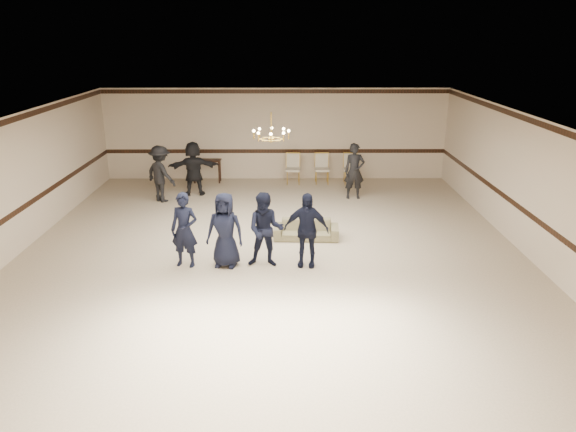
# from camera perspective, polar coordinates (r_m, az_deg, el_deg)

# --- Properties ---
(room) EXTENTS (12.01, 14.01, 3.21)m
(room) POSITION_cam_1_polar(r_m,az_deg,el_deg) (12.57, -1.82, 2.93)
(room) COLOR beige
(room) RESTS_ON ground
(chair_rail) EXTENTS (12.00, 0.02, 0.14)m
(chair_rail) POSITION_cam_1_polar(r_m,az_deg,el_deg) (19.49, -1.30, 6.79)
(chair_rail) COLOR black
(chair_rail) RESTS_ON wall_back
(crown_molding) EXTENTS (12.00, 0.02, 0.14)m
(crown_molding) POSITION_cam_1_polar(r_m,az_deg,el_deg) (19.18, -1.35, 12.89)
(crown_molding) COLOR black
(crown_molding) RESTS_ON wall_back
(chandelier) EXTENTS (0.94, 0.94, 0.89)m
(chandelier) POSITION_cam_1_polar(r_m,az_deg,el_deg) (13.27, -1.77, 9.41)
(chandelier) COLOR gold
(chandelier) RESTS_ON ceiling
(boy_a) EXTENTS (0.69, 0.52, 1.70)m
(boy_a) POSITION_cam_1_polar(r_m,az_deg,el_deg) (12.28, -10.78, -1.45)
(boy_a) COLOR black
(boy_a) RESTS_ON floor
(boy_b) EXTENTS (0.91, 0.68, 1.70)m
(boy_b) POSITION_cam_1_polar(r_m,az_deg,el_deg) (12.15, -6.60, -1.46)
(boy_b) COLOR black
(boy_b) RESTS_ON floor
(boy_c) EXTENTS (0.87, 0.70, 1.70)m
(boy_c) POSITION_cam_1_polar(r_m,az_deg,el_deg) (12.09, -2.35, -1.46)
(boy_c) COLOR black
(boy_c) RESTS_ON floor
(boy_d) EXTENTS (1.04, 0.55, 1.70)m
(boy_d) POSITION_cam_1_polar(r_m,az_deg,el_deg) (12.09, 1.92, -1.45)
(boy_d) COLOR black
(boy_d) RESTS_ON floor
(settee) EXTENTS (1.66, 0.72, 0.48)m
(settee) POSITION_cam_1_polar(r_m,az_deg,el_deg) (13.88, 1.91, -1.43)
(settee) COLOR #77744F
(settee) RESTS_ON floor
(adult_left) EXTENTS (1.30, 1.20, 1.75)m
(adult_left) POSITION_cam_1_polar(r_m,az_deg,el_deg) (17.25, -13.16, 4.31)
(adult_left) COLOR black
(adult_left) RESTS_ON floor
(adult_mid) EXTENTS (1.68, 0.75, 1.75)m
(adult_mid) POSITION_cam_1_polar(r_m,az_deg,el_deg) (17.74, -9.84, 4.92)
(adult_mid) COLOR black
(adult_mid) RESTS_ON floor
(adult_right) EXTENTS (0.66, 0.45, 1.75)m
(adult_right) POSITION_cam_1_polar(r_m,az_deg,el_deg) (17.25, 6.96, 4.67)
(adult_right) COLOR black
(adult_right) RESTS_ON floor
(banquet_chair_left) EXTENTS (0.54, 0.54, 1.02)m
(banquet_chair_left) POSITION_cam_1_polar(r_m,az_deg,el_deg) (18.93, 0.54, 4.92)
(banquet_chair_left) COLOR beige
(banquet_chair_left) RESTS_ON floor
(banquet_chair_mid) EXTENTS (0.51, 0.51, 1.02)m
(banquet_chair_mid) POSITION_cam_1_polar(r_m,az_deg,el_deg) (18.97, 3.57, 4.91)
(banquet_chair_mid) COLOR beige
(banquet_chair_mid) RESTS_ON floor
(banquet_chair_right) EXTENTS (0.53, 0.53, 1.02)m
(banquet_chair_right) POSITION_cam_1_polar(r_m,az_deg,el_deg) (19.07, 6.58, 4.89)
(banquet_chair_right) COLOR beige
(banquet_chair_right) RESTS_ON floor
(console_table) EXTENTS (0.98, 0.45, 0.81)m
(console_table) POSITION_cam_1_polar(r_m,az_deg,el_deg) (19.34, -8.43, 4.69)
(console_table) COLOR black
(console_table) RESTS_ON floor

